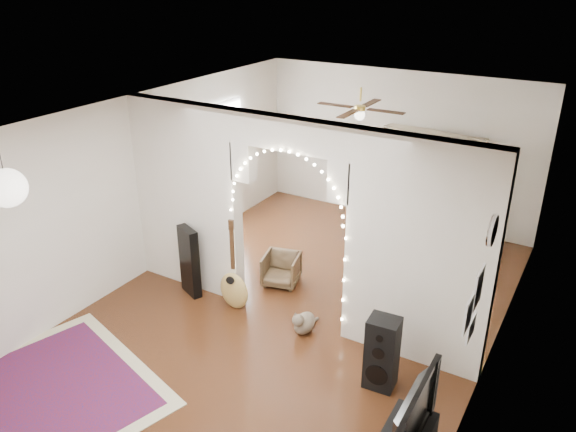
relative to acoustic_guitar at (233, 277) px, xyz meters
The scene contains 24 objects.
floor 0.92m from the acoustic_guitar, 18.77° to the left, with size 7.50×7.50×0.00m, color black.
ceiling 2.34m from the acoustic_guitar, 18.77° to the left, with size 5.00×7.50×0.02m, color white.
wall_back 4.16m from the acoustic_guitar, 79.58° to the left, with size 5.00×0.02×2.70m, color silver.
wall_front 3.68m from the acoustic_guitar, 78.13° to the right, with size 5.00×0.02×2.70m, color silver.
wall_left 1.98m from the acoustic_guitar, behind, with size 0.02×7.50×2.70m, color silver.
wall_right 3.36m from the acoustic_guitar, ahead, with size 0.02×7.50×2.70m, color silver.
divider_wall 1.22m from the acoustic_guitar, 18.77° to the left, with size 5.00×0.20×2.70m.
fairy_lights 1.30m from the acoustic_guitar, ahead, with size 1.64×0.04×1.60m, color #FFEABF, non-canonical shape.
window 2.87m from the acoustic_guitar, 130.23° to the left, with size 0.04×1.20×1.40m, color white.
wall_clock 3.61m from the acoustic_guitar, ahead, with size 0.31×0.31×0.03m, color white.
picture_frames 3.45m from the acoustic_guitar, 13.13° to the right, with size 0.02×0.50×0.70m, color white, non-canonical shape.
paper_lantern 3.01m from the acoustic_guitar, 118.44° to the right, with size 0.40×0.40×0.40m, color white.
ceiling_fan 3.04m from the acoustic_guitar, 71.90° to the left, with size 1.10×1.10×0.30m, color gold, non-canonical shape.
area_rug 2.45m from the acoustic_guitar, 107.51° to the right, with size 2.34×1.76×0.02m, color maroon.
guitar_case 0.75m from the acoustic_guitar, behind, with size 0.39×0.13×1.02m, color black.
acoustic_guitar is the anchor object (origin of this frame).
tabby_cat 1.14m from the acoustic_guitar, ahead, with size 0.26×0.56×0.37m.
floor_speaker 2.34m from the acoustic_guitar, 10.81° to the right, with size 0.36×0.32×0.86m.
tv 3.35m from the acoustic_guitar, 28.36° to the right, with size 1.07×0.14×0.62m, color black.
bookcase 4.03m from the acoustic_guitar, 69.27° to the left, with size 1.72×0.44×1.76m, color #CAB892.
dining_table 2.91m from the acoustic_guitar, 53.70° to the left, with size 1.24×0.86×0.76m.
flower_vase 2.93m from the acoustic_guitar, 53.70° to the left, with size 0.18×0.18×0.19m, color silver.
dining_chair_left 0.94m from the acoustic_guitar, 76.31° to the left, with size 0.50×0.51×0.47m, color brown.
dining_chair_right 3.35m from the acoustic_guitar, 67.83° to the left, with size 0.59×0.61×0.56m, color brown.
Camera 1 is at (3.21, -5.49, 4.29)m, focal length 35.00 mm.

